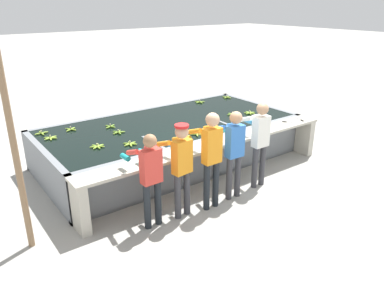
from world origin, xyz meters
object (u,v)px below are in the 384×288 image
object	(u,v)px
banana_bunch_floating_1	(71,129)
banana_bunch_floating_9	(110,126)
banana_bunch_floating_10	(41,133)
banana_bunch_floating_0	(97,146)
banana_bunch_floating_7	(130,144)
banana_bunch_floating_6	(250,113)
worker_2	(211,152)
knife_1	(300,120)
worker_1	(181,162)
worker_0	(150,173)
knife_0	(288,122)
worker_3	(233,147)
banana_bunch_floating_11	(200,102)
banana_bunch_floating_5	(50,138)
banana_bunch_floating_2	(118,132)
banana_bunch_floating_4	(233,114)
banana_bunch_floating_3	(227,97)
banana_bunch_floating_8	(197,134)
worker_4	(259,137)
support_post_left	(14,144)

from	to	relation	value
banana_bunch_floating_1	banana_bunch_floating_9	distance (m)	0.80
banana_bunch_floating_10	banana_bunch_floating_1	bearing A→B (deg)	-11.91
banana_bunch_floating_0	banana_bunch_floating_10	world-z (taller)	same
banana_bunch_floating_7	banana_bunch_floating_6	bearing A→B (deg)	2.68
worker_2	banana_bunch_floating_1	size ratio (longest dim) A/B	6.70
banana_bunch_floating_1	knife_1	distance (m)	5.00
worker_1	knife_1	distance (m)	3.66
worker_0	knife_0	xyz separation A→B (m)	(3.80, 0.52, -0.04)
worker_3	banana_bunch_floating_7	distance (m)	1.92
banana_bunch_floating_7	banana_bunch_floating_11	world-z (taller)	same
worker_0	banana_bunch_floating_5	size ratio (longest dim) A/B	5.53
worker_1	banana_bunch_floating_5	world-z (taller)	worker_1
banana_bunch_floating_1	banana_bunch_floating_11	size ratio (longest dim) A/B	0.93
banana_bunch_floating_0	banana_bunch_floating_2	xyz separation A→B (m)	(0.66, 0.49, 0.00)
banana_bunch_floating_4	knife_0	distance (m)	1.29
banana_bunch_floating_3	worker_3	bearing A→B (deg)	-129.78
worker_0	banana_bunch_floating_8	world-z (taller)	worker_0
worker_4	banana_bunch_floating_6	world-z (taller)	worker_4
worker_2	support_post_left	size ratio (longest dim) A/B	0.54
banana_bunch_floating_6	banana_bunch_floating_10	bearing A→B (deg)	161.82
banana_bunch_floating_6	knife_0	bearing A→B (deg)	-79.68
banana_bunch_floating_9	worker_4	bearing A→B (deg)	-54.18
banana_bunch_floating_9	knife_1	size ratio (longest dim) A/B	0.80
banana_bunch_floating_3	banana_bunch_floating_6	world-z (taller)	same
banana_bunch_floating_4	banana_bunch_floating_8	xyz separation A→B (m)	(-1.52, -0.60, 0.00)
worker_0	worker_2	distance (m)	1.11
support_post_left	worker_1	bearing A→B (deg)	-15.14
worker_1	support_post_left	distance (m)	2.43
banana_bunch_floating_2	banana_bunch_floating_11	xyz separation A→B (m)	(2.80, 0.94, 0.00)
banana_bunch_floating_3	banana_bunch_floating_7	world-z (taller)	same
banana_bunch_floating_4	worker_1	bearing A→B (deg)	-147.53
banana_bunch_floating_5	banana_bunch_floating_10	xyz separation A→B (m)	(-0.06, 0.39, 0.00)
worker_1	banana_bunch_floating_11	distance (m)	4.12
banana_bunch_floating_10	knife_0	world-z (taller)	banana_bunch_floating_10
banana_bunch_floating_3	banana_bunch_floating_4	world-z (taller)	same
banana_bunch_floating_9	knife_1	xyz separation A→B (m)	(3.66, -2.07, -0.01)
banana_bunch_floating_3	banana_bunch_floating_10	world-z (taller)	same
banana_bunch_floating_1	banana_bunch_floating_3	xyz separation A→B (m)	(4.42, 0.14, 0.00)
worker_3	banana_bunch_floating_7	world-z (taller)	worker_3
banana_bunch_floating_1	banana_bunch_floating_5	xyz separation A→B (m)	(-0.50, -0.27, -0.00)
banana_bunch_floating_8	support_post_left	world-z (taller)	support_post_left
worker_4	knife_0	world-z (taller)	worker_4
banana_bunch_floating_9	banana_bunch_floating_10	size ratio (longest dim) A/B	0.96
banana_bunch_floating_2	knife_1	world-z (taller)	banana_bunch_floating_2
banana_bunch_floating_6	knife_0	distance (m)	1.01
worker_0	banana_bunch_floating_3	distance (m)	5.15
banana_bunch_floating_1	banana_bunch_floating_0	bearing A→B (deg)	-87.63
worker_2	banana_bunch_floating_3	world-z (taller)	worker_2
worker_3	banana_bunch_floating_1	distance (m)	3.47
worker_0	banana_bunch_floating_5	distance (m)	2.67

